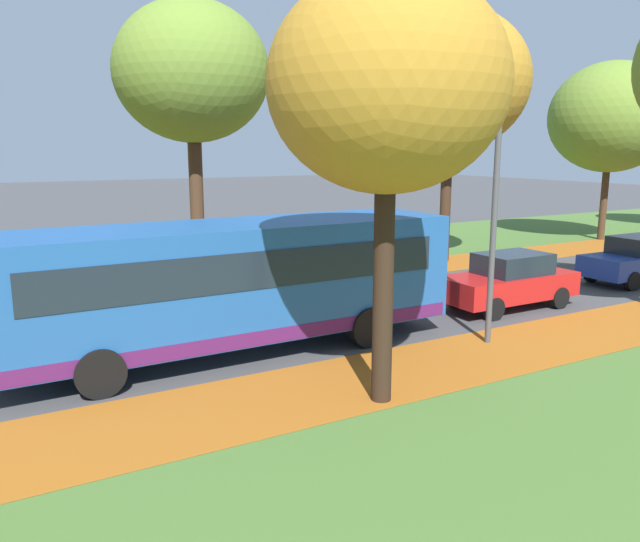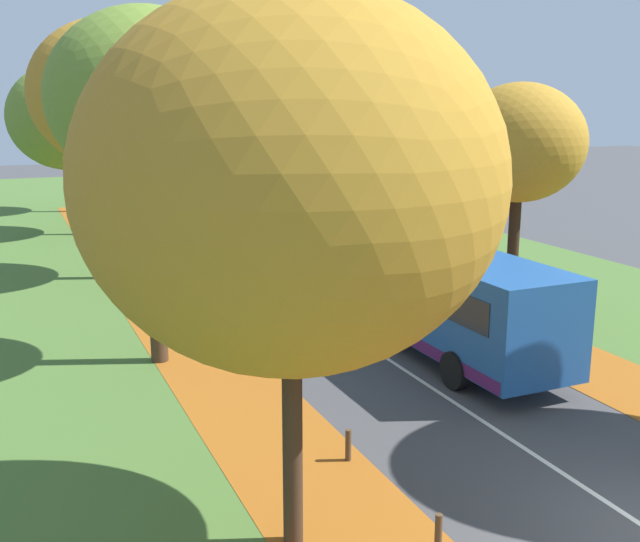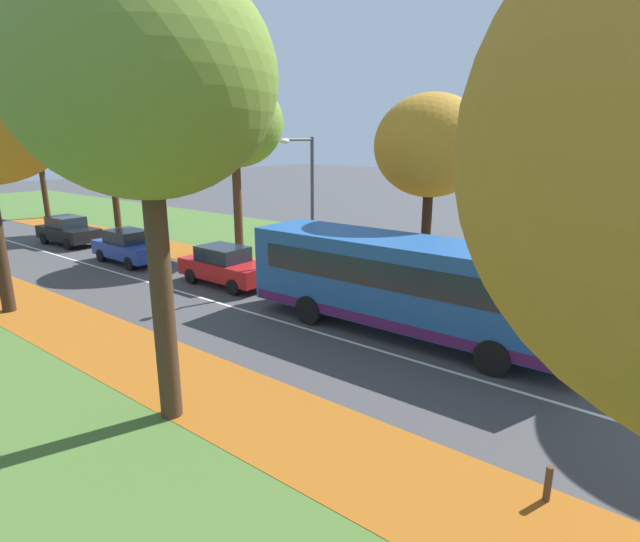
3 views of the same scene
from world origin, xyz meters
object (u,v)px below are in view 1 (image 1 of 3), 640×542
(tree_left_near, at_px, (192,73))
(car_blue_following, at_px, (638,259))
(car_red_lead, at_px, (509,281))
(tree_right_near, at_px, (387,86))
(tree_left_far, at_px, (611,117))
(bus, at_px, (233,280))
(streetlamp_right, at_px, (485,186))
(tree_left_mid, at_px, (450,81))

(tree_left_near, distance_m, car_blue_following, 16.46)
(car_red_lead, xyz_separation_m, car_blue_following, (-0.36, 6.60, 0.00))
(tree_right_near, distance_m, car_blue_following, 15.19)
(tree_left_far, height_order, bus, tree_left_far)
(tree_right_near, xyz_separation_m, streetlamp_right, (-1.93, 4.25, -1.92))
(streetlamp_right, xyz_separation_m, bus, (-2.02, -5.58, -2.04))
(tree_left_far, xyz_separation_m, bus, (7.55, -23.10, -4.40))
(car_red_lead, distance_m, car_blue_following, 6.61)
(car_blue_following, bearing_deg, tree_left_mid, -155.29)
(car_red_lead, bearing_deg, streetlamp_right, -57.63)
(bus, relative_size, car_blue_following, 2.46)
(tree_left_near, xyz_separation_m, bus, (7.47, -1.70, -5.31))
(tree_left_mid, xyz_separation_m, bus, (6.84, -12.05, -5.50))
(car_red_lead, height_order, car_blue_following, same)
(tree_left_near, bearing_deg, car_blue_following, 61.51)
(tree_left_mid, distance_m, tree_left_far, 11.13)
(tree_right_near, height_order, car_blue_following, tree_right_near)
(tree_left_mid, relative_size, car_red_lead, 2.39)
(tree_left_mid, bearing_deg, bus, -60.44)
(streetlamp_right, bearing_deg, car_blue_following, 103.09)
(bus, bearing_deg, tree_left_near, 167.16)
(bus, relative_size, car_red_lead, 2.48)
(tree_left_near, distance_m, tree_right_near, 11.51)
(tree_right_near, relative_size, streetlamp_right, 1.26)
(tree_left_near, xyz_separation_m, streetlamp_right, (9.49, 3.88, -3.27))
(tree_left_far, bearing_deg, tree_right_near, -62.17)
(tree_left_mid, height_order, car_blue_following, tree_left_mid)
(streetlamp_right, distance_m, car_red_lead, 4.53)
(tree_left_mid, xyz_separation_m, car_red_lead, (7.00, -3.55, -6.39))
(tree_left_mid, bearing_deg, car_red_lead, -26.88)
(tree_left_far, bearing_deg, tree_left_mid, -86.29)
(car_blue_following, bearing_deg, tree_left_near, -118.49)
(streetlamp_right, distance_m, car_blue_following, 10.21)
(tree_right_near, bearing_deg, streetlamp_right, 114.39)
(tree_right_near, height_order, car_red_lead, tree_right_near)
(tree_left_far, distance_m, car_red_lead, 17.34)
(tree_left_near, distance_m, streetlamp_right, 10.76)
(streetlamp_right, xyz_separation_m, car_blue_following, (-2.22, 9.53, -2.92))
(tree_right_near, distance_m, bus, 5.74)
(tree_left_mid, distance_m, streetlamp_right, 11.50)
(tree_left_mid, relative_size, streetlamp_right, 1.67)
(car_red_lead, bearing_deg, bus, -91.10)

